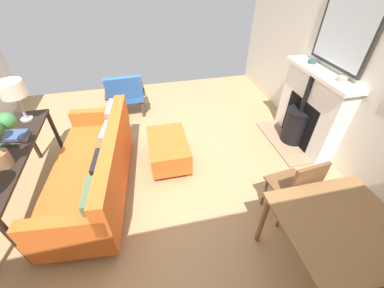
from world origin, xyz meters
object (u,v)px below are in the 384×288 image
(dining_table, at_px, (339,231))
(armchair_accent, at_px, (125,93))
(sofa, at_px, (96,169))
(mantel_bowl_near, at_px, (312,61))
(mantel_bowl_far, at_px, (342,79))
(dining_chair_near_fireplace, at_px, (297,187))
(table_lamp_near_end, at_px, (12,90))
(ottoman, at_px, (168,149))
(console_table, at_px, (13,159))
(book_stack, at_px, (14,137))
(fireplace, at_px, (307,113))

(dining_table, bearing_deg, armchair_accent, -62.21)
(sofa, bearing_deg, mantel_bowl_near, -167.95)
(mantel_bowl_far, relative_size, dining_chair_near_fireplace, 0.14)
(table_lamp_near_end, xyz_separation_m, dining_table, (-2.82, 2.11, -0.53))
(mantel_bowl_far, height_order, table_lamp_near_end, table_lamp_near_end)
(sofa, distance_m, dining_chair_near_fireplace, 2.26)
(mantel_bowl_near, bearing_deg, ottoman, 8.87)
(sofa, height_order, dining_chair_near_fireplace, dining_chair_near_fireplace)
(console_table, bearing_deg, dining_table, 152.63)
(ottoman, relative_size, book_stack, 2.71)
(mantel_bowl_near, height_order, book_stack, mantel_bowl_near)
(sofa, bearing_deg, book_stack, -16.82)
(ottoman, xyz_separation_m, console_table, (1.67, 0.31, 0.44))
(dining_chair_near_fireplace, bearing_deg, table_lamp_near_end, -28.42)
(mantel_bowl_near, distance_m, sofa, 3.23)
(mantel_bowl_near, bearing_deg, dining_chair_near_fireplace, 57.49)
(fireplace, height_order, armchair_accent, fireplace)
(fireplace, bearing_deg, ottoman, 1.26)
(ottoman, height_order, dining_chair_near_fireplace, dining_chair_near_fireplace)
(dining_chair_near_fireplace, bearing_deg, fireplace, -126.72)
(armchair_accent, distance_m, dining_chair_near_fireplace, 3.13)
(table_lamp_near_end, bearing_deg, book_stack, 89.61)
(armchair_accent, bearing_deg, dining_chair_near_fireplace, 122.83)
(mantel_bowl_far, xyz_separation_m, ottoman, (2.14, -0.26, -0.94))
(mantel_bowl_near, relative_size, mantel_bowl_far, 0.95)
(ottoman, xyz_separation_m, dining_table, (-1.15, 1.78, 0.39))
(mantel_bowl_far, height_order, sofa, mantel_bowl_far)
(console_table, xyz_separation_m, book_stack, (0.00, -0.23, 0.13))
(table_lamp_near_end, bearing_deg, dining_chair_near_fireplace, 151.58)
(mantel_bowl_far, bearing_deg, dining_chair_near_fireplace, 43.78)
(mantel_bowl_near, height_order, table_lamp_near_end, table_lamp_near_end)
(mantel_bowl_far, bearing_deg, dining_table, 56.78)
(ottoman, distance_m, console_table, 1.76)
(mantel_bowl_far, bearing_deg, mantel_bowl_near, -90.00)
(dining_table, bearing_deg, console_table, -27.37)
(armchair_accent, distance_m, dining_table, 3.63)
(dining_table, bearing_deg, ottoman, -57.02)
(fireplace, xyz_separation_m, table_lamp_near_end, (3.77, -0.28, 0.65))
(dining_chair_near_fireplace, bearing_deg, dining_table, 89.04)
(table_lamp_near_end, bearing_deg, dining_table, 143.30)
(ottoman, bearing_deg, fireplace, -178.74)
(armchair_accent, relative_size, book_stack, 2.79)
(armchair_accent, xyz_separation_m, dining_chair_near_fireplace, (-1.70, 2.63, 0.08))
(console_table, relative_size, dining_chair_near_fireplace, 1.93)
(book_stack, relative_size, dining_table, 0.30)
(dining_chair_near_fireplace, bearing_deg, console_table, -17.44)
(fireplace, relative_size, sofa, 0.64)
(fireplace, xyz_separation_m, dining_table, (0.94, 1.82, 0.12))
(fireplace, xyz_separation_m, armchair_accent, (2.63, -1.38, -0.07))
(sofa, height_order, ottoman, sofa)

